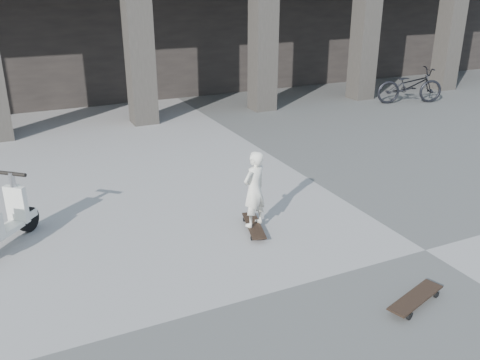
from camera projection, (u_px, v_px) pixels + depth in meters
name	position (u px, v px, depth m)	size (l,w,h in m)	color
ground	(425.00, 250.00, 7.23)	(90.00, 90.00, 0.00)	#4D4D4A
longboard	(254.00, 226.00, 7.78)	(0.44, 0.93, 0.09)	black
skateboard_spare	(416.00, 298.00, 5.99)	(0.93, 0.49, 0.11)	black
child	(254.00, 189.00, 7.56)	(0.43, 0.28, 1.18)	silver
bicycle	(410.00, 86.00, 15.66)	(0.72, 2.07, 1.09)	black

